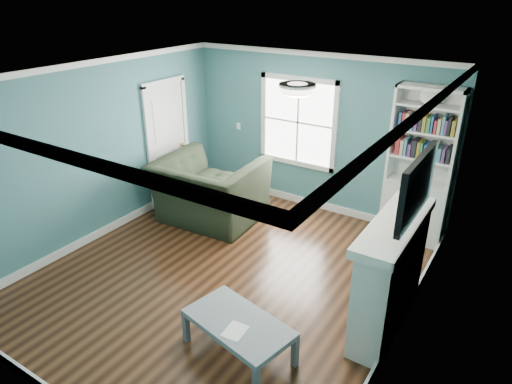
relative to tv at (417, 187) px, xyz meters
The scene contains 13 objects.
floor 2.80m from the tv, behind, with size 5.00×5.00×0.00m, color black.
room_walls 2.21m from the tv, behind, with size 5.00×5.00×5.00m.
trim 2.26m from the tv, behind, with size 4.50×5.00×2.60m.
window 3.40m from the tv, 137.57° to the left, with size 1.40×0.06×1.50m.
bookshelf 2.29m from the tv, 101.57° to the left, with size 0.90×0.35×2.31m.
fireplace 1.10m from the tv, behind, with size 0.44×1.58×1.30m.
tv is the anchor object (origin of this frame).
door 4.63m from the tv, 164.80° to the left, with size 0.12×0.98×2.17m.
ceiling_fixture 1.54m from the tv, behind, with size 0.38×0.38×0.15m.
light_switch 4.38m from the tv, 148.30° to the left, with size 0.08×0.01×0.12m, color white.
recliner 3.63m from the tv, 164.39° to the left, with size 1.57×1.02×1.38m, color black.
coffee_table 2.26m from the tv, 134.70° to the right, with size 1.23×0.84×0.41m.
paper_sheet 2.28m from the tv, 130.50° to the right, with size 0.20×0.25×0.00m, color white.
Camera 1 is at (3.06, -4.07, 3.51)m, focal length 32.00 mm.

